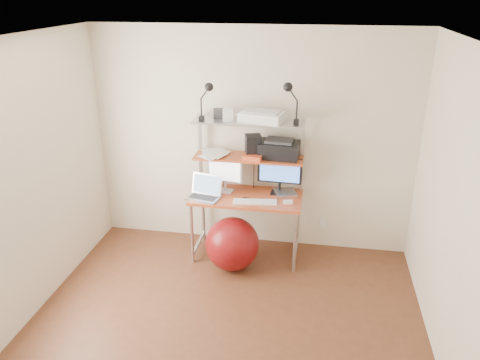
# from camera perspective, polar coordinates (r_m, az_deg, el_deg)

# --- Properties ---
(room) EXTENTS (3.60, 3.60, 3.60)m
(room) POSITION_cam_1_polar(r_m,az_deg,el_deg) (3.60, -2.74, -3.96)
(room) COLOR brown
(room) RESTS_ON ground
(computer_desk) EXTENTS (1.20, 0.60, 1.57)m
(computer_desk) POSITION_cam_1_polar(r_m,az_deg,el_deg) (5.07, 0.93, 0.56)
(computer_desk) COLOR #BE4D25
(computer_desk) RESTS_ON ground
(desktop) EXTENTS (1.20, 0.60, 0.00)m
(desktop) POSITION_cam_1_polar(r_m,az_deg,el_deg) (5.10, 0.80, -1.94)
(desktop) COLOR #BE4D25
(desktop) RESTS_ON computer_desk
(mid_shelf) EXTENTS (1.18, 0.34, 0.00)m
(mid_shelf) POSITION_cam_1_polar(r_m,az_deg,el_deg) (5.07, 1.06, 2.89)
(mid_shelf) COLOR #BE4D25
(mid_shelf) RESTS_ON computer_desk
(top_shelf) EXTENTS (1.18, 0.34, 0.00)m
(top_shelf) POSITION_cam_1_polar(r_m,az_deg,el_deg) (4.94, 1.09, 7.26)
(top_shelf) COLOR #ADADB2
(top_shelf) RESTS_ON computer_desk
(floor) EXTENTS (3.60, 3.60, 0.00)m
(floor) POSITION_cam_1_polar(r_m,az_deg,el_deg) (4.31, -2.42, -18.98)
(floor) COLOR brown
(floor) RESTS_ON ground
(wall_outlet) EXTENTS (0.08, 0.01, 0.12)m
(wall_outlet) POSITION_cam_1_polar(r_m,az_deg,el_deg) (5.56, 10.07, -5.20)
(wall_outlet) COLOR silver
(wall_outlet) RESTS_ON room
(monitor_silver) EXTENTS (0.39, 0.16, 0.44)m
(monitor_silver) POSITION_cam_1_polar(r_m,az_deg,el_deg) (5.14, -1.86, 1.03)
(monitor_silver) COLOR silver
(monitor_silver) RESTS_ON desktop
(monitor_black) EXTENTS (0.48, 0.14, 0.48)m
(monitor_black) POSITION_cam_1_polar(r_m,az_deg,el_deg) (5.10, 4.86, 0.93)
(monitor_black) COLOR black
(monitor_black) RESTS_ON desktop
(laptop) EXTENTS (0.40, 0.35, 0.30)m
(laptop) POSITION_cam_1_polar(r_m,az_deg,el_deg) (5.07, -4.26, -1.52)
(laptop) COLOR #B3B4B8
(laptop) RESTS_ON desktop
(keyboard) EXTENTS (0.48, 0.18, 0.01)m
(keyboard) POSITION_cam_1_polar(r_m,az_deg,el_deg) (4.95, 1.83, -2.67)
(keyboard) COLOR silver
(keyboard) RESTS_ON desktop
(mouse) EXTENTS (0.11, 0.08, 0.03)m
(mouse) POSITION_cam_1_polar(r_m,az_deg,el_deg) (4.95, 5.88, -2.70)
(mouse) COLOR silver
(mouse) RESTS_ON desktop
(mac_mini) EXTENTS (0.28, 0.28, 0.04)m
(mac_mini) POSITION_cam_1_polar(r_m,az_deg,el_deg) (5.14, 5.54, -1.60)
(mac_mini) COLOR #B3B4B8
(mac_mini) RESTS_ON desktop
(phone) EXTENTS (0.09, 0.13, 0.01)m
(phone) POSITION_cam_1_polar(r_m,az_deg,el_deg) (4.99, 0.55, -2.45)
(phone) COLOR black
(phone) RESTS_ON desktop
(printer) EXTENTS (0.44, 0.32, 0.20)m
(printer) POSITION_cam_1_polar(r_m,az_deg,el_deg) (5.02, 4.79, 3.79)
(printer) COLOR black
(printer) RESTS_ON mid_shelf
(nas_cube) EXTENTS (0.20, 0.20, 0.24)m
(nas_cube) POSITION_cam_1_polar(r_m,az_deg,el_deg) (5.02, 1.62, 4.15)
(nas_cube) COLOR black
(nas_cube) RESTS_ON mid_shelf
(red_box) EXTENTS (0.21, 0.15, 0.05)m
(red_box) POSITION_cam_1_polar(r_m,az_deg,el_deg) (4.95, 1.54, 2.77)
(red_box) COLOR #CF4521
(red_box) RESTS_ON mid_shelf
(scanner) EXTENTS (0.49, 0.37, 0.12)m
(scanner) POSITION_cam_1_polar(r_m,az_deg,el_deg) (4.90, 2.69, 7.78)
(scanner) COLOR silver
(scanner) RESTS_ON top_shelf
(box_white) EXTENTS (0.12, 0.11, 0.12)m
(box_white) POSITION_cam_1_polar(r_m,az_deg,el_deg) (4.92, -1.49, 7.94)
(box_white) COLOR silver
(box_white) RESTS_ON top_shelf
(box_grey) EXTENTS (0.11, 0.11, 0.10)m
(box_grey) POSITION_cam_1_polar(r_m,az_deg,el_deg) (5.04, -2.68, 8.11)
(box_grey) COLOR #2F2F32
(box_grey) RESTS_ON top_shelf
(clip_lamp_left) EXTENTS (0.16, 0.09, 0.41)m
(clip_lamp_left) POSITION_cam_1_polar(r_m,az_deg,el_deg) (4.85, -3.99, 10.51)
(clip_lamp_left) COLOR black
(clip_lamp_left) RESTS_ON top_shelf
(clip_lamp_right) EXTENTS (0.17, 0.10, 0.43)m
(clip_lamp_right) POSITION_cam_1_polar(r_m,az_deg,el_deg) (4.75, 6.09, 10.39)
(clip_lamp_right) COLOR black
(clip_lamp_right) RESTS_ON top_shelf
(exercise_ball) EXTENTS (0.58, 0.58, 0.58)m
(exercise_ball) POSITION_cam_1_polar(r_m,az_deg,el_deg) (5.08, -0.95, -7.79)
(exercise_ball) COLOR maroon
(exercise_ball) RESTS_ON floor
(paper_stack) EXTENTS (0.35, 0.42, 0.02)m
(paper_stack) POSITION_cam_1_polar(r_m,az_deg,el_deg) (5.13, -3.21, 3.25)
(paper_stack) COLOR white
(paper_stack) RESTS_ON mid_shelf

